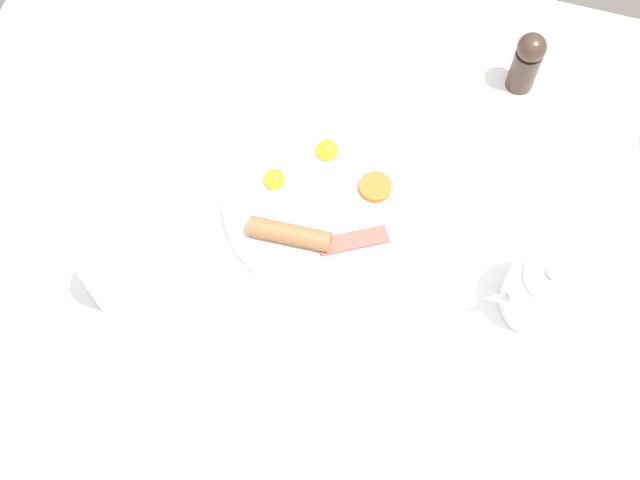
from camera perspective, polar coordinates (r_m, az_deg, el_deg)
ground_plane at (r=1.95m, az=0.00°, el=-9.49°), size 8.00×8.00×0.00m
table at (r=1.29m, az=0.00°, el=-1.57°), size 1.02×1.19×0.76m
breakfast_plate at (r=1.25m, az=0.05°, el=2.47°), size 0.29×0.29×0.04m
teapot_near at (r=1.19m, az=14.22°, el=-2.90°), size 0.11×0.16×0.12m
water_glass_tall at (r=1.18m, az=-13.27°, el=-2.33°), size 0.07×0.07×0.12m
pepper_grinder at (r=1.35m, az=13.11°, el=11.09°), size 0.04×0.04×0.11m
napkin_folded at (r=1.17m, az=-9.99°, el=-10.46°), size 0.19×0.15×0.01m
knife_by_plate at (r=1.47m, az=-9.73°, el=14.78°), size 0.18×0.16×0.00m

